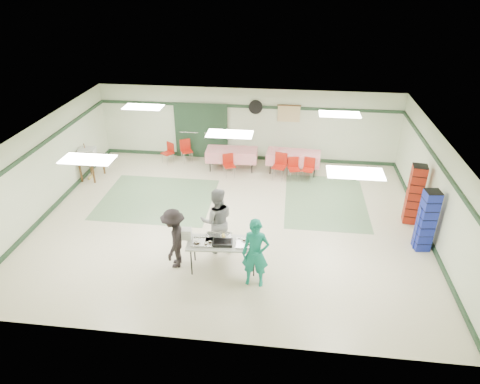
# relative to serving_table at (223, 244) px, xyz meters

# --- Properties ---
(floor) EXTENTS (11.00, 11.00, 0.00)m
(floor) POSITION_rel_serving_table_xyz_m (-0.13, 2.18, -0.71)
(floor) COLOR beige
(floor) RESTS_ON ground
(ceiling) EXTENTS (11.00, 11.00, 0.00)m
(ceiling) POSITION_rel_serving_table_xyz_m (-0.13, 2.18, 1.99)
(ceiling) COLOR white
(ceiling) RESTS_ON wall_back
(wall_back) EXTENTS (11.00, 0.00, 11.00)m
(wall_back) POSITION_rel_serving_table_xyz_m (-0.13, 6.68, 0.64)
(wall_back) COLOR beige
(wall_back) RESTS_ON floor
(wall_front) EXTENTS (11.00, 0.00, 11.00)m
(wall_front) POSITION_rel_serving_table_xyz_m (-0.13, -2.32, 0.64)
(wall_front) COLOR beige
(wall_front) RESTS_ON floor
(wall_left) EXTENTS (0.00, 9.00, 9.00)m
(wall_left) POSITION_rel_serving_table_xyz_m (-5.63, 2.18, 0.64)
(wall_left) COLOR beige
(wall_left) RESTS_ON floor
(wall_right) EXTENTS (0.00, 9.00, 9.00)m
(wall_right) POSITION_rel_serving_table_xyz_m (5.37, 2.18, 0.64)
(wall_right) COLOR beige
(wall_right) RESTS_ON floor
(trim_back) EXTENTS (11.00, 0.06, 0.10)m
(trim_back) POSITION_rel_serving_table_xyz_m (-0.13, 6.65, 1.34)
(trim_back) COLOR #1D3522
(trim_back) RESTS_ON wall_back
(baseboard_back) EXTENTS (11.00, 0.06, 0.12)m
(baseboard_back) POSITION_rel_serving_table_xyz_m (-0.13, 6.65, -0.65)
(baseboard_back) COLOR #1D3522
(baseboard_back) RESTS_ON floor
(trim_left) EXTENTS (0.06, 9.00, 0.10)m
(trim_left) POSITION_rel_serving_table_xyz_m (-5.60, 2.18, 1.34)
(trim_left) COLOR #1D3522
(trim_left) RESTS_ON wall_back
(baseboard_left) EXTENTS (0.06, 9.00, 0.12)m
(baseboard_left) POSITION_rel_serving_table_xyz_m (-5.60, 2.18, -0.65)
(baseboard_left) COLOR #1D3522
(baseboard_left) RESTS_ON floor
(trim_right) EXTENTS (0.06, 9.00, 0.10)m
(trim_right) POSITION_rel_serving_table_xyz_m (5.34, 2.18, 1.34)
(trim_right) COLOR #1D3522
(trim_right) RESTS_ON wall_back
(baseboard_right) EXTENTS (0.06, 9.00, 0.12)m
(baseboard_right) POSITION_rel_serving_table_xyz_m (5.34, 2.18, -0.65)
(baseboard_right) COLOR #1D3522
(baseboard_right) RESTS_ON floor
(green_patch_a) EXTENTS (3.50, 3.00, 0.01)m
(green_patch_a) POSITION_rel_serving_table_xyz_m (-2.63, 3.18, -0.71)
(green_patch_a) COLOR slate
(green_patch_a) RESTS_ON floor
(green_patch_b) EXTENTS (2.50, 3.50, 0.01)m
(green_patch_b) POSITION_rel_serving_table_xyz_m (2.67, 3.68, -0.71)
(green_patch_b) COLOR slate
(green_patch_b) RESTS_ON floor
(double_door_left) EXTENTS (0.90, 0.06, 2.10)m
(double_door_left) POSITION_rel_serving_table_xyz_m (-2.33, 6.62, 0.34)
(double_door_left) COLOR #949795
(double_door_left) RESTS_ON floor
(double_door_right) EXTENTS (0.90, 0.06, 2.10)m
(double_door_right) POSITION_rel_serving_table_xyz_m (-1.38, 6.62, 0.34)
(double_door_right) COLOR #949795
(double_door_right) RESTS_ON floor
(door_frame) EXTENTS (2.00, 0.03, 2.15)m
(door_frame) POSITION_rel_serving_table_xyz_m (-1.86, 6.60, 0.34)
(door_frame) COLOR #1D3522
(door_frame) RESTS_ON floor
(wall_fan) EXTENTS (0.50, 0.10, 0.50)m
(wall_fan) POSITION_rel_serving_table_xyz_m (0.17, 6.62, 1.34)
(wall_fan) COLOR black
(wall_fan) RESTS_ON wall_back
(scroll_banner) EXTENTS (0.80, 0.02, 0.60)m
(scroll_banner) POSITION_rel_serving_table_xyz_m (1.37, 6.62, 1.14)
(scroll_banner) COLOR tan
(scroll_banner) RESTS_ON wall_back
(serving_table) EXTENTS (1.77, 0.83, 0.76)m
(serving_table) POSITION_rel_serving_table_xyz_m (0.00, 0.00, 0.00)
(serving_table) COLOR #B8B8B3
(serving_table) RESTS_ON floor
(sheet_tray_right) EXTENTS (0.57, 0.45, 0.02)m
(sheet_tray_right) POSITION_rel_serving_table_xyz_m (0.59, -0.01, 0.06)
(sheet_tray_right) COLOR silver
(sheet_tray_right) RESTS_ON serving_table
(sheet_tray_mid) EXTENTS (0.64, 0.51, 0.02)m
(sheet_tray_mid) POSITION_rel_serving_table_xyz_m (-0.14, 0.15, 0.06)
(sheet_tray_mid) COLOR silver
(sheet_tray_mid) RESTS_ON serving_table
(sheet_tray_left) EXTENTS (0.56, 0.44, 0.02)m
(sheet_tray_left) POSITION_rel_serving_table_xyz_m (-0.47, -0.07, 0.06)
(sheet_tray_left) COLOR silver
(sheet_tray_left) RESTS_ON serving_table
(baking_pan) EXTENTS (0.50, 0.34, 0.08)m
(baking_pan) POSITION_rel_serving_table_xyz_m (-0.00, -0.07, 0.09)
(baking_pan) COLOR black
(baking_pan) RESTS_ON serving_table
(foam_box_stack) EXTENTS (0.25, 0.23, 0.27)m
(foam_box_stack) POSITION_rel_serving_table_xyz_m (-0.89, 0.06, 0.18)
(foam_box_stack) COLOR white
(foam_box_stack) RESTS_ON serving_table
(volunteer_teal) EXTENTS (0.65, 0.44, 1.72)m
(volunteer_teal) POSITION_rel_serving_table_xyz_m (0.82, -0.47, 0.15)
(volunteer_teal) COLOR #127F6C
(volunteer_teal) RESTS_ON floor
(volunteer_grey) EXTENTS (0.99, 0.85, 1.77)m
(volunteer_grey) POSITION_rel_serving_table_xyz_m (-0.27, 0.75, 0.17)
(volunteer_grey) COLOR gray
(volunteer_grey) RESTS_ON floor
(volunteer_dark) EXTENTS (0.66, 1.06, 1.57)m
(volunteer_dark) POSITION_rel_serving_table_xyz_m (-1.20, -0.01, 0.07)
(volunteer_dark) COLOR black
(volunteer_dark) RESTS_ON floor
(dining_table_a) EXTENTS (1.91, 0.96, 0.77)m
(dining_table_a) POSITION_rel_serving_table_xyz_m (1.62, 5.69, -0.14)
(dining_table_a) COLOR red
(dining_table_a) RESTS_ON floor
(dining_table_b) EXTENTS (1.83, 0.86, 0.77)m
(dining_table_b) POSITION_rel_serving_table_xyz_m (-0.58, 5.69, -0.14)
(dining_table_b) COLOR red
(dining_table_b) RESTS_ON floor
(chair_a) EXTENTS (0.45, 0.45, 0.80)m
(chair_a) POSITION_rel_serving_table_xyz_m (1.64, 5.11, -0.22)
(chair_a) COLOR #B1260E
(chair_a) RESTS_ON floor
(chair_b) EXTENTS (0.53, 0.53, 0.93)m
(chair_b) POSITION_rel_serving_table_xyz_m (1.17, 5.13, -0.15)
(chair_b) COLOR #B1260E
(chair_b) RESTS_ON floor
(chair_c) EXTENTS (0.46, 0.46, 0.81)m
(chair_c) POSITION_rel_serving_table_xyz_m (2.15, 5.12, -0.22)
(chair_c) COLOR #B1260E
(chair_c) RESTS_ON floor
(chair_d) EXTENTS (0.49, 0.49, 0.81)m
(chair_d) POSITION_rel_serving_table_xyz_m (-0.61, 5.11, -0.22)
(chair_d) COLOR #B1260E
(chair_d) RESTS_ON floor
(chair_loose_a) EXTENTS (0.53, 0.53, 0.85)m
(chair_loose_a) POSITION_rel_serving_table_xyz_m (-2.37, 6.16, -0.20)
(chair_loose_a) COLOR #B1260E
(chair_loose_a) RESTS_ON floor
(chair_loose_b) EXTENTS (0.51, 0.51, 0.78)m
(chair_loose_b) POSITION_rel_serving_table_xyz_m (-2.97, 5.95, -0.24)
(chair_loose_b) COLOR #B1260E
(chair_loose_b) RESTS_ON floor
(crate_stack_blue_a) EXTENTS (0.41, 0.41, 1.71)m
(crate_stack_blue_a) POSITION_rel_serving_table_xyz_m (5.02, 1.43, 0.14)
(crate_stack_blue_a) COLOR #192499
(crate_stack_blue_a) RESTS_ON floor
(crate_stack_red) EXTENTS (0.44, 0.44, 1.78)m
(crate_stack_red) POSITION_rel_serving_table_xyz_m (5.02, 2.77, 0.18)
(crate_stack_red) COLOR #A82510
(crate_stack_red) RESTS_ON floor
(crate_stack_blue_b) EXTENTS (0.43, 0.43, 1.22)m
(crate_stack_blue_b) POSITION_rel_serving_table_xyz_m (5.02, 1.53, -0.10)
(crate_stack_blue_b) COLOR #192499
(crate_stack_blue_b) RESTS_ON floor
(printer_table) EXTENTS (0.63, 0.93, 0.74)m
(printer_table) POSITION_rel_serving_table_xyz_m (-5.28, 4.40, -0.07)
(printer_table) COLOR brown
(printer_table) RESTS_ON floor
(office_printer) EXTENTS (0.57, 0.51, 0.41)m
(office_printer) POSITION_rel_serving_table_xyz_m (-5.28, 4.24, 0.24)
(office_printer) COLOR #ACACA8
(office_printer) RESTS_ON printer_table
(broom) EXTENTS (0.06, 0.21, 1.30)m
(broom) POSITION_rel_serving_table_xyz_m (-5.36, 4.35, -0.04)
(broom) COLOR brown
(broom) RESTS_ON floor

